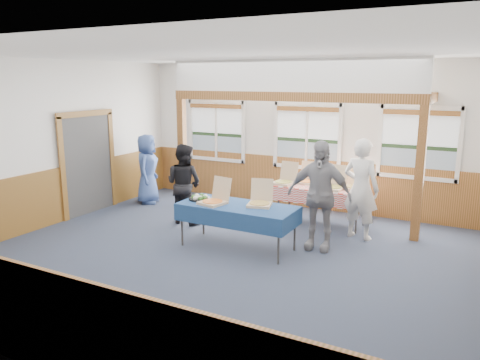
% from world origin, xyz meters
% --- Properties ---
extents(floor, '(8.00, 8.00, 0.00)m').
position_xyz_m(floor, '(0.00, 0.00, 0.00)').
color(floor, '#273040').
rests_on(floor, ground).
extents(ceiling, '(8.00, 8.00, 0.00)m').
position_xyz_m(ceiling, '(0.00, 0.00, 3.20)').
color(ceiling, white).
rests_on(ceiling, wall_back).
extents(wall_back, '(8.00, 0.00, 8.00)m').
position_xyz_m(wall_back, '(0.00, 3.50, 1.60)').
color(wall_back, silver).
rests_on(wall_back, floor).
extents(wall_front, '(8.00, 0.00, 8.00)m').
position_xyz_m(wall_front, '(0.00, -3.50, 1.60)').
color(wall_front, silver).
rests_on(wall_front, floor).
extents(wall_left, '(0.00, 8.00, 8.00)m').
position_xyz_m(wall_left, '(-4.00, 0.00, 1.60)').
color(wall_left, silver).
rests_on(wall_left, floor).
extents(wainscot_back, '(7.98, 0.05, 1.10)m').
position_xyz_m(wainscot_back, '(0.00, 3.48, 0.55)').
color(wainscot_back, brown).
rests_on(wainscot_back, floor).
extents(wainscot_front, '(7.98, 0.05, 1.10)m').
position_xyz_m(wainscot_front, '(0.00, -3.48, 0.55)').
color(wainscot_front, brown).
rests_on(wainscot_front, floor).
extents(wainscot_left, '(0.05, 6.98, 1.10)m').
position_xyz_m(wainscot_left, '(-3.98, 0.00, 0.55)').
color(wainscot_left, brown).
rests_on(wainscot_left, floor).
extents(cased_opening, '(0.06, 1.30, 2.10)m').
position_xyz_m(cased_opening, '(-3.96, 0.90, 1.05)').
color(cased_opening, '#383838').
rests_on(cased_opening, wall_left).
extents(window_left, '(1.56, 0.10, 1.46)m').
position_xyz_m(window_left, '(-2.30, 3.46, 1.68)').
color(window_left, white).
rests_on(window_left, wall_back).
extents(window_mid, '(1.56, 0.10, 1.46)m').
position_xyz_m(window_mid, '(0.00, 3.46, 1.68)').
color(window_mid, white).
rests_on(window_mid, wall_back).
extents(window_right, '(1.56, 0.10, 1.46)m').
position_xyz_m(window_right, '(2.30, 3.46, 1.68)').
color(window_right, white).
rests_on(window_right, wall_back).
extents(post_left, '(0.15, 0.15, 2.40)m').
position_xyz_m(post_left, '(-2.50, 2.30, 1.20)').
color(post_left, '#5A3714').
rests_on(post_left, floor).
extents(post_right, '(0.15, 0.15, 2.40)m').
position_xyz_m(post_right, '(2.50, 2.30, 1.20)').
color(post_right, '#5A3714').
rests_on(post_right, floor).
extents(cross_beam, '(5.15, 0.18, 0.18)m').
position_xyz_m(cross_beam, '(0.00, 2.30, 2.49)').
color(cross_beam, '#5A3714').
rests_on(cross_beam, post_left).
extents(table_left, '(2.02, 0.97, 0.76)m').
position_xyz_m(table_left, '(-0.11, 0.45, 0.70)').
color(table_left, '#383838').
rests_on(table_left, floor).
extents(table_right, '(1.90, 1.49, 0.76)m').
position_xyz_m(table_right, '(0.70, 2.42, 0.70)').
color(table_right, '#383838').
rests_on(table_right, floor).
extents(pizza_box_a, '(0.48, 0.55, 0.43)m').
position_xyz_m(pizza_box_a, '(-0.50, 0.35, 0.82)').
color(pizza_box_a, tan).
rests_on(pizza_box_a, table_left).
extents(pizza_box_b, '(0.49, 0.55, 0.41)m').
position_xyz_m(pizza_box_b, '(0.23, 0.61, 0.82)').
color(pizza_box_b, tan).
rests_on(pizza_box_b, table_left).
extents(pizza_box_c, '(0.44, 0.51, 0.42)m').
position_xyz_m(pizza_box_c, '(-0.04, 2.33, 0.82)').
color(pizza_box_c, tan).
rests_on(pizza_box_c, table_right).
extents(pizza_box_d, '(0.43, 0.50, 0.42)m').
position_xyz_m(pizza_box_d, '(0.35, 2.62, 0.82)').
color(pizza_box_d, tan).
rests_on(pizza_box_d, table_right).
extents(pizza_box_e, '(0.44, 0.52, 0.44)m').
position_xyz_m(pizza_box_e, '(0.96, 2.35, 0.82)').
color(pizza_box_e, tan).
rests_on(pizza_box_e, table_right).
extents(pizza_box_f, '(0.46, 0.55, 0.46)m').
position_xyz_m(pizza_box_f, '(1.35, 2.57, 0.83)').
color(pizza_box_f, tan).
rests_on(pizza_box_f, table_right).
extents(veggie_tray, '(0.38, 0.38, 0.09)m').
position_xyz_m(veggie_tray, '(-0.86, 0.45, 0.79)').
color(veggie_tray, black).
rests_on(veggie_tray, table_left).
extents(drink_glass, '(0.07, 0.07, 0.15)m').
position_xyz_m(drink_glass, '(1.55, 2.17, 0.83)').
color(drink_glass, brown).
rests_on(drink_glass, table_right).
extents(woman_white, '(0.74, 0.56, 1.82)m').
position_xyz_m(woman_white, '(1.58, 1.94, 0.91)').
color(woman_white, silver).
rests_on(woman_white, floor).
extents(woman_black, '(0.79, 0.62, 1.59)m').
position_xyz_m(woman_black, '(-1.74, 1.24, 0.79)').
color(woman_black, black).
rests_on(woman_black, floor).
extents(man_blue, '(0.77, 0.92, 1.60)m').
position_xyz_m(man_blue, '(-3.37, 2.12, 0.80)').
color(man_blue, '#3C5798').
rests_on(man_blue, floor).
extents(person_grey, '(1.11, 0.52, 1.85)m').
position_xyz_m(person_grey, '(1.10, 1.08, 0.93)').
color(person_grey, gray).
rests_on(person_grey, floor).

